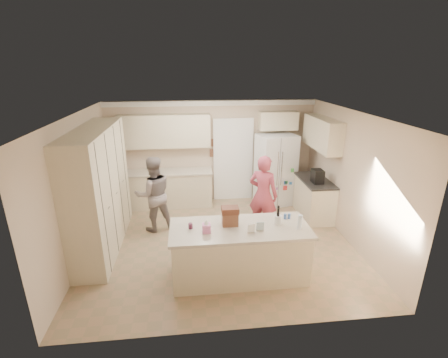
{
  "coord_description": "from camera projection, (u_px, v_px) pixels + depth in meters",
  "views": [
    {
      "loc": [
        -0.57,
        -5.75,
        3.44
      ],
      "look_at": [
        0.1,
        0.35,
        1.25
      ],
      "focal_mm": 26.0,
      "sensor_mm": 36.0,
      "label": 1
    }
  ],
  "objects": [
    {
      "name": "island_top",
      "position": [
        240.0,
        229.0,
        5.29
      ],
      "size": [
        2.28,
        0.96,
        0.05
      ],
      "primitive_type": "cube",
      "color": "beige",
      "rests_on": "island_base"
    },
    {
      "name": "fridge_magnets",
      "position": [
        279.0,
        175.0,
        7.86
      ],
      "size": [
        0.76,
        0.02,
        1.44
      ],
      "primitive_type": null,
      "color": "tan",
      "rests_on": "refrigerator"
    },
    {
      "name": "greeting_card_b",
      "position": [
        260.0,
        226.0,
        5.14
      ],
      "size": [
        0.12,
        0.05,
        0.16
      ],
      "primitive_type": "cube",
      "rotation": [
        0.15,
        0.0,
        -0.1
      ],
      "color": "silver",
      "rests_on": "island_top"
    },
    {
      "name": "island_base",
      "position": [
        239.0,
        253.0,
        5.44
      ],
      "size": [
        2.2,
        0.9,
        0.88
      ],
      "primitive_type": "cube",
      "color": "beige",
      "rests_on": "floor"
    },
    {
      "name": "over_fridge_cab",
      "position": [
        278.0,
        121.0,
        8.05
      ],
      "size": [
        0.95,
        0.35,
        0.45
      ],
      "primitive_type": "cube",
      "color": "beige",
      "rests_on": "wall_back"
    },
    {
      "name": "greeting_card_a",
      "position": [
        251.0,
        228.0,
        5.08
      ],
      "size": [
        0.12,
        0.06,
        0.16
      ],
      "primitive_type": "cube",
      "rotation": [
        0.15,
        0.0,
        0.2
      ],
      "color": "white",
      "rests_on": "island_top"
    },
    {
      "name": "doorway_casing",
      "position": [
        233.0,
        161.0,
        8.4
      ],
      "size": [
        1.02,
        0.03,
        2.22
      ],
      "primitive_type": "cube",
      "color": "white",
      "rests_on": "floor"
    },
    {
      "name": "pantry_bank",
      "position": [
        99.0,
        190.0,
        6.15
      ],
      "size": [
        0.6,
        2.6,
        2.35
      ],
      "primitive_type": "cube",
      "color": "beige",
      "rests_on": "floor"
    },
    {
      "name": "right_upper_cab",
      "position": [
        322.0,
        133.0,
        7.32
      ],
      "size": [
        0.35,
        1.5,
        0.7
      ],
      "primitive_type": "cube",
      "color": "beige",
      "rests_on": "wall_right"
    },
    {
      "name": "jam_jar",
      "position": [
        190.0,
        226.0,
        5.23
      ],
      "size": [
        0.07,
        0.07,
        0.09
      ],
      "primitive_type": "cylinder",
      "color": "#59263F",
      "rests_on": "island_top"
    },
    {
      "name": "wall_right",
      "position": [
        351.0,
        178.0,
        6.43
      ],
      "size": [
        0.02,
        4.6,
        2.6
      ],
      "primitive_type": "cube",
      "color": "beige",
      "rests_on": "ground"
    },
    {
      "name": "wall_front",
      "position": [
        240.0,
        248.0,
        4.0
      ],
      "size": [
        5.2,
        0.02,
        2.6
      ],
      "primitive_type": "cube",
      "color": "beige",
      "rests_on": "ground"
    },
    {
      "name": "refrigerator",
      "position": [
        275.0,
        170.0,
        8.2
      ],
      "size": [
        1.02,
        0.87,
        1.8
      ],
      "primitive_type": "cube",
      "rotation": [
        0.0,
        0.0,
        0.21
      ],
      "color": "white",
      "rests_on": "floor"
    },
    {
      "name": "right_countertop",
      "position": [
        315.0,
        180.0,
        7.47
      ],
      "size": [
        0.63,
        1.24,
        0.04
      ],
      "primitive_type": "cube",
      "color": "#2D2B28",
      "rests_on": "right_base_cab"
    },
    {
      "name": "teen_girl",
      "position": [
        263.0,
        195.0,
        6.77
      ],
      "size": [
        0.74,
        0.68,
        1.71
      ],
      "primitive_type": "imported",
      "rotation": [
        0.0,
        0.0,
        2.57
      ],
      "color": "#AC3D4C",
      "rests_on": "floor"
    },
    {
      "name": "wall_left",
      "position": [
        78.0,
        188.0,
        5.89
      ],
      "size": [
        0.02,
        4.6,
        2.6
      ],
      "primitive_type": "cube",
      "color": "beige",
      "rests_on": "ground"
    },
    {
      "name": "back_upper_cab",
      "position": [
        165.0,
        131.0,
        7.83
      ],
      "size": [
        2.2,
        0.35,
        0.8
      ],
      "primitive_type": "cube",
      "color": "beige",
      "rests_on": "wall_back"
    },
    {
      "name": "back_base_cab",
      "position": [
        168.0,
        189.0,
        8.2
      ],
      "size": [
        2.2,
        0.6,
        0.88
      ],
      "primitive_type": "cube",
      "color": "beige",
      "rests_on": "floor"
    },
    {
      "name": "wall_frame_lower",
      "position": [
        213.0,
        153.0,
        8.29
      ],
      "size": [
        0.15,
        0.02,
        0.2
      ],
      "primitive_type": "cube",
      "color": "brown",
      "rests_on": "wall_back"
    },
    {
      "name": "fridge_dispenser",
      "position": [
        271.0,
        165.0,
        7.75
      ],
      "size": [
        0.22,
        0.03,
        0.35
      ],
      "primitive_type": "cube",
      "color": "black",
      "rests_on": "refrigerator"
    },
    {
      "name": "wall_frame_upper",
      "position": [
        213.0,
        143.0,
        8.2
      ],
      "size": [
        0.15,
        0.02,
        0.2
      ],
      "primitive_type": "cube",
      "color": "brown",
      "rests_on": "wall_back"
    },
    {
      "name": "water_bottle",
      "position": [
        300.0,
        222.0,
        5.2
      ],
      "size": [
        0.07,
        0.07,
        0.24
      ],
      "primitive_type": "cylinder",
      "color": "silver",
      "rests_on": "island_top"
    },
    {
      "name": "fridge_handle_r",
      "position": [
        282.0,
        169.0,
        7.81
      ],
      "size": [
        0.02,
        0.02,
        0.85
      ],
      "primitive_type": "cylinder",
      "color": "silver",
      "rests_on": "refrigerator"
    },
    {
      "name": "right_base_cab",
      "position": [
        314.0,
        199.0,
        7.62
      ],
      "size": [
        0.6,
        1.2,
        0.88
      ],
      "primitive_type": "cube",
      "color": "beige",
      "rests_on": "floor"
    },
    {
      "name": "tissue_plume",
      "position": [
        206.0,
        222.0,
        5.07
      ],
      "size": [
        0.08,
        0.08,
        0.08
      ],
      "primitive_type": "cone",
      "color": "white",
      "rests_on": "tissue_box"
    },
    {
      "name": "fridge_handle_l",
      "position": [
        278.0,
        169.0,
        7.8
      ],
      "size": [
        0.02,
        0.02,
        0.85
      ],
      "primitive_type": "cylinder",
      "color": "silver",
      "rests_on": "refrigerator"
    },
    {
      "name": "doorway_opening",
      "position": [
        233.0,
        161.0,
        8.44
      ],
      "size": [
        0.9,
        0.06,
        2.1
      ],
      "primitive_type": "cube",
      "color": "black",
      "rests_on": "floor"
    },
    {
      "name": "back_countertop",
      "position": [
        167.0,
        172.0,
        8.04
      ],
      "size": [
        2.24,
        0.63,
        0.04
      ],
      "primitive_type": "cube",
      "color": "beige",
      "rests_on": "back_base_cab"
    },
    {
      "name": "crown_back",
      "position": [
        211.0,
        103.0,
        7.86
      ],
      "size": [
        5.2,
        0.08,
        0.12
      ],
      "primitive_type": "cube",
      "color": "white",
      "rests_on": "wall_back"
    },
    {
      "name": "floor",
      "position": [
        221.0,
        243.0,
        6.6
      ],
      "size": [
        5.2,
        4.6,
        0.02
      ],
      "primitive_type": "cube",
      "color": "#997B5A",
      "rests_on": "ground"
    },
    {
      "name": "wall_back",
      "position": [
        212.0,
        152.0,
        8.32
      ],
      "size": [
        5.2,
        0.02,
        2.6
      ],
      "primitive_type": "cube",
      "color": "beige",
      "rests_on": "ground"
    },
    {
      "name": "fridge_seam",
      "position": [
        279.0,
        174.0,
        7.87
      ],
      "size": [
        0.02,
        0.02,
        1.78
      ],
      "primitive_type": "cube",
      "color": "gray",
      "rests_on": "refrigerator"
    },
    {
      "name": "dollhouse_body",
      "position": [
        230.0,
        219.0,
        5.32
      ],
      "size": [
        0.26,
        0.18,
        0.22
      ],
      "primitive_type": "cube",
      "color": "brown",
      "rests_on": "island_top"
    },
    {
      "name": "shaker_pepper",
      "position": [
        289.0,
        216.0,
        5.56
      ],
      "size": [
        0.05,
        0.05,
        0.09
      ],
      "primitive_type": "cylinder",
      "color": "#3E66B2",
      "rests_on": "island_top"
    },
    {
      "name": "utensil_crock",
      "position": [
        278.0,
        220.0,
        5.37
      ],
      "size": [
        0.13,
        0.13,
        0.15
      ],
      "primitive_type": "cylinder",
      "color": "white",
      "rests_on": "island_top"
    },
    {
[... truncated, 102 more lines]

